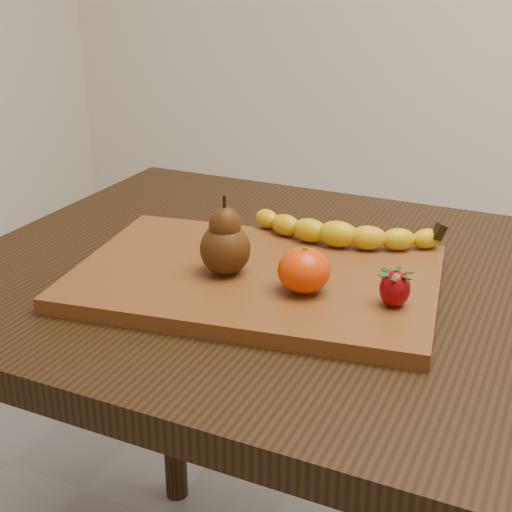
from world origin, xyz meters
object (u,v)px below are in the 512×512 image
at_px(table, 330,345).
at_px(cutting_board, 256,278).
at_px(pear, 225,235).
at_px(mandarin, 304,270).

xyz_separation_m(table, cutting_board, (-0.08, -0.06, 0.11)).
xyz_separation_m(cutting_board, pear, (-0.03, -0.02, 0.06)).
bearing_deg(mandarin, cutting_board, 158.91).
relative_size(cutting_board, mandarin, 7.16).
bearing_deg(cutting_board, table, 25.70).
bearing_deg(table, cutting_board, -145.65).
relative_size(cutting_board, pear, 4.55).
relative_size(table, pear, 10.11).
bearing_deg(cutting_board, mandarin, -29.74).
height_order(cutting_board, pear, pear).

